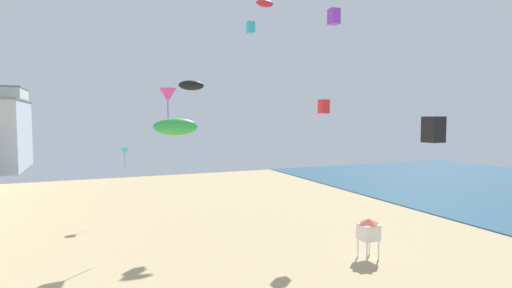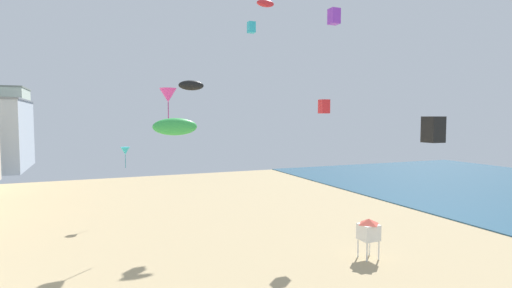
{
  "view_description": "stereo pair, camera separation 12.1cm",
  "coord_description": "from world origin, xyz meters",
  "px_view_note": "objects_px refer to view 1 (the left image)",
  "views": [
    {
      "loc": [
        -6.63,
        -2.53,
        8.88
      ],
      "look_at": [
        3.42,
        21.43,
        7.19
      ],
      "focal_mm": 28.24,
      "sensor_mm": 36.0,
      "label": 1
    },
    {
      "loc": [
        -6.52,
        -2.58,
        8.88
      ],
      "look_at": [
        3.42,
        21.43,
        7.19
      ],
      "focal_mm": 28.24,
      "sensor_mm": 36.0,
      "label": 2
    }
  ],
  "objects_px": {
    "kite_black_box": "(433,129)",
    "kite_purple_box": "(334,16)",
    "lifeguard_stand": "(369,230)",
    "kite_red_parafoil": "(265,3)",
    "kite_cyan_box": "(251,27)",
    "kite_red_box": "(324,106)",
    "kite_magenta_delta": "(168,95)",
    "kite_green_parafoil": "(176,127)",
    "kite_black_parafoil": "(191,85)",
    "kite_cyan_delta": "(125,151)"
  },
  "relations": [
    {
      "from": "lifeguard_stand",
      "to": "kite_green_parafoil",
      "type": "bearing_deg",
      "value": 165.92
    },
    {
      "from": "kite_purple_box",
      "to": "kite_red_box",
      "type": "bearing_deg",
      "value": 71.39
    },
    {
      "from": "kite_black_box",
      "to": "kite_magenta_delta",
      "type": "xyz_separation_m",
      "value": [
        -10.41,
        15.42,
        2.28
      ]
    },
    {
      "from": "kite_cyan_box",
      "to": "kite_green_parafoil",
      "type": "bearing_deg",
      "value": -122.59
    },
    {
      "from": "lifeguard_stand",
      "to": "kite_black_box",
      "type": "bearing_deg",
      "value": -111.69
    },
    {
      "from": "kite_cyan_box",
      "to": "kite_magenta_delta",
      "type": "bearing_deg",
      "value": -151.55
    },
    {
      "from": "kite_black_box",
      "to": "kite_red_box",
      "type": "relative_size",
      "value": 1.28
    },
    {
      "from": "lifeguard_stand",
      "to": "kite_black_parafoil",
      "type": "xyz_separation_m",
      "value": [
        -10.43,
        3.46,
        8.97
      ]
    },
    {
      "from": "kite_black_box",
      "to": "kite_purple_box",
      "type": "relative_size",
      "value": 1.28
    },
    {
      "from": "kite_purple_box",
      "to": "kite_red_parafoil",
      "type": "relative_size",
      "value": 0.57
    },
    {
      "from": "lifeguard_stand",
      "to": "kite_magenta_delta",
      "type": "distance_m",
      "value": 17.17
    },
    {
      "from": "kite_purple_box",
      "to": "kite_magenta_delta",
      "type": "relative_size",
      "value": 0.35
    },
    {
      "from": "kite_purple_box",
      "to": "kite_cyan_delta",
      "type": "relative_size",
      "value": 0.55
    },
    {
      "from": "kite_purple_box",
      "to": "kite_magenta_delta",
      "type": "bearing_deg",
      "value": 142.54
    },
    {
      "from": "kite_magenta_delta",
      "to": "kite_cyan_box",
      "type": "bearing_deg",
      "value": 28.45
    },
    {
      "from": "lifeguard_stand",
      "to": "kite_cyan_box",
      "type": "xyz_separation_m",
      "value": [
        -1.94,
        15.02,
        15.46
      ]
    },
    {
      "from": "kite_purple_box",
      "to": "kite_cyan_delta",
      "type": "xyz_separation_m",
      "value": [
        -12.39,
        13.82,
        -9.65
      ]
    },
    {
      "from": "kite_purple_box",
      "to": "kite_cyan_box",
      "type": "distance_m",
      "value": 12.28
    },
    {
      "from": "kite_black_box",
      "to": "kite_black_parafoil",
      "type": "xyz_separation_m",
      "value": [
        -10.27,
        8.54,
        2.52
      ]
    },
    {
      "from": "kite_cyan_box",
      "to": "kite_red_box",
      "type": "xyz_separation_m",
      "value": [
        1.89,
        -9.71,
        -7.58
      ]
    },
    {
      "from": "lifeguard_stand",
      "to": "kite_red_parafoil",
      "type": "relative_size",
      "value": 1.42
    },
    {
      "from": "kite_red_box",
      "to": "lifeguard_stand",
      "type": "bearing_deg",
      "value": -89.55
    },
    {
      "from": "kite_cyan_delta",
      "to": "kite_red_parafoil",
      "type": "height_order",
      "value": "kite_red_parafoil"
    },
    {
      "from": "kite_black_box",
      "to": "kite_cyan_box",
      "type": "relative_size",
      "value": 1.29
    },
    {
      "from": "kite_cyan_delta",
      "to": "kite_green_parafoil",
      "type": "xyz_separation_m",
      "value": [
        0.9,
        -17.99,
        2.48
      ]
    },
    {
      "from": "kite_cyan_box",
      "to": "kite_cyan_delta",
      "type": "distance_m",
      "value": 16.09
    },
    {
      "from": "kite_black_box",
      "to": "kite_red_parafoil",
      "type": "xyz_separation_m",
      "value": [
        0.04,
        20.98,
        11.61
      ]
    },
    {
      "from": "kite_black_box",
      "to": "kite_purple_box",
      "type": "xyz_separation_m",
      "value": [
        -0.7,
        7.98,
        7.33
      ]
    },
    {
      "from": "kite_magenta_delta",
      "to": "kite_purple_box",
      "type": "bearing_deg",
      "value": -37.46
    },
    {
      "from": "kite_magenta_delta",
      "to": "kite_green_parafoil",
      "type": "bearing_deg",
      "value": -98.71
    },
    {
      "from": "kite_magenta_delta",
      "to": "kite_red_box",
      "type": "distance_m",
      "value": 11.7
    },
    {
      "from": "kite_purple_box",
      "to": "kite_magenta_delta",
      "type": "xyz_separation_m",
      "value": [
        -9.71,
        7.44,
        -5.05
      ]
    },
    {
      "from": "kite_cyan_box",
      "to": "kite_red_box",
      "type": "distance_m",
      "value": 12.46
    },
    {
      "from": "kite_purple_box",
      "to": "kite_green_parafoil",
      "type": "bearing_deg",
      "value": -160.07
    },
    {
      "from": "kite_cyan_box",
      "to": "kite_black_box",
      "type": "bearing_deg",
      "value": -84.94
    },
    {
      "from": "kite_red_box",
      "to": "kite_black_box",
      "type": "bearing_deg",
      "value": -90.62
    },
    {
      "from": "kite_black_parafoil",
      "to": "lifeguard_stand",
      "type": "bearing_deg",
      "value": -18.37
    },
    {
      "from": "lifeguard_stand",
      "to": "kite_purple_box",
      "type": "bearing_deg",
      "value": 86.47
    },
    {
      "from": "kite_cyan_box",
      "to": "kite_green_parafoil",
      "type": "relative_size",
      "value": 0.48
    },
    {
      "from": "kite_magenta_delta",
      "to": "kite_black_parafoil",
      "type": "xyz_separation_m",
      "value": [
        0.14,
        -6.88,
        0.23
      ]
    },
    {
      "from": "lifeguard_stand",
      "to": "kite_green_parafoil",
      "type": "relative_size",
      "value": 1.21
    },
    {
      "from": "kite_cyan_delta",
      "to": "kite_magenta_delta",
      "type": "xyz_separation_m",
      "value": [
        2.68,
        -6.38,
        4.6
      ]
    },
    {
      "from": "kite_red_box",
      "to": "kite_black_parafoil",
      "type": "distance_m",
      "value": 10.6
    },
    {
      "from": "kite_magenta_delta",
      "to": "kite_black_parafoil",
      "type": "distance_m",
      "value": 6.88
    },
    {
      "from": "kite_magenta_delta",
      "to": "kite_black_parafoil",
      "type": "bearing_deg",
      "value": -88.85
    },
    {
      "from": "kite_cyan_box",
      "to": "kite_black_parafoil",
      "type": "height_order",
      "value": "kite_cyan_box"
    },
    {
      "from": "kite_cyan_delta",
      "to": "kite_black_parafoil",
      "type": "relative_size",
      "value": 1.21
    },
    {
      "from": "kite_green_parafoil",
      "to": "kite_magenta_delta",
      "type": "xyz_separation_m",
      "value": [
        1.78,
        11.61,
        2.12
      ]
    },
    {
      "from": "kite_green_parafoil",
      "to": "lifeguard_stand",
      "type": "bearing_deg",
      "value": 5.87
    },
    {
      "from": "kite_green_parafoil",
      "to": "kite_black_parafoil",
      "type": "distance_m",
      "value": 5.62
    }
  ]
}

